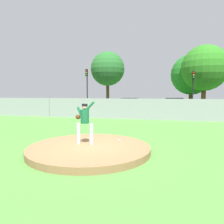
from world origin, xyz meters
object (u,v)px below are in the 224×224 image
(baseball, at_px, (119,141))
(parked_car_burgundy, at_px, (174,107))
(pitcher_youth, at_px, (85,119))
(traffic_light_near, at_px, (87,82))
(parked_car_slate, at_px, (130,106))
(traffic_light_far, at_px, (193,84))

(baseball, relative_size, parked_car_burgundy, 0.02)
(baseball, bearing_deg, pitcher_youth, -149.39)
(parked_car_burgundy, bearing_deg, traffic_light_near, 156.64)
(parked_car_slate, xyz_separation_m, traffic_light_near, (-6.29, 3.78, 2.81))
(traffic_light_near, bearing_deg, pitcher_youth, -69.97)
(traffic_light_far, bearing_deg, traffic_light_near, 177.89)
(pitcher_youth, xyz_separation_m, parked_car_burgundy, (4.11, 13.80, -0.37))
(parked_car_slate, height_order, traffic_light_near, traffic_light_near)
(parked_car_burgundy, bearing_deg, traffic_light_far, 61.78)
(traffic_light_near, relative_size, traffic_light_far, 1.13)
(parked_car_burgundy, relative_size, traffic_light_far, 0.89)
(baseball, distance_m, traffic_light_near, 19.75)
(parked_car_slate, height_order, traffic_light_far, traffic_light_far)
(baseball, distance_m, traffic_light_far, 18.28)
(parked_car_slate, relative_size, traffic_light_near, 0.80)
(pitcher_youth, relative_size, parked_car_burgundy, 0.40)
(traffic_light_near, xyz_separation_m, traffic_light_far, (13.11, -0.48, -0.39))
(traffic_light_near, bearing_deg, traffic_light_far, -2.11)
(pitcher_youth, xyz_separation_m, traffic_light_far, (6.37, 18.00, 2.03))
(pitcher_youth, xyz_separation_m, traffic_light_near, (-6.74, 18.49, 2.42))
(traffic_light_far, bearing_deg, parked_car_burgundy, -118.22)
(pitcher_youth, height_order, traffic_light_far, traffic_light_far)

